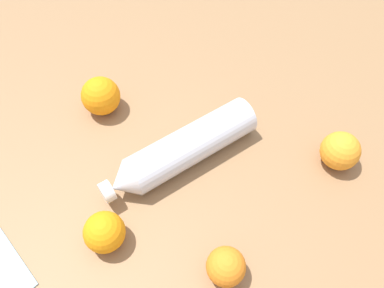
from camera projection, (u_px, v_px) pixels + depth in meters
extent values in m
plane|color=olive|center=(201.00, 154.00, 0.74)|extent=(2.40, 2.40, 0.00)
cylinder|color=silver|center=(192.00, 144.00, 0.71)|extent=(0.07, 0.26, 0.07)
cone|color=silver|center=(122.00, 183.00, 0.66)|extent=(0.07, 0.04, 0.07)
cylinder|color=white|center=(107.00, 192.00, 0.65)|extent=(0.04, 0.02, 0.04)
sphere|color=orange|center=(104.00, 232.00, 0.61)|extent=(0.07, 0.07, 0.07)
sphere|color=orange|center=(226.00, 266.00, 0.58)|extent=(0.06, 0.06, 0.06)
sphere|color=orange|center=(340.00, 151.00, 0.70)|extent=(0.07, 0.07, 0.07)
sphere|color=orange|center=(101.00, 96.00, 0.77)|extent=(0.08, 0.08, 0.08)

